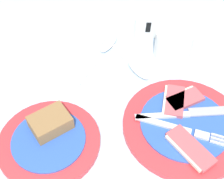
# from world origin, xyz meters

# --- Properties ---
(ground_plane) EXTENTS (3.00, 3.00, 0.00)m
(ground_plane) POSITION_xyz_m (0.00, 0.00, 0.00)
(ground_plane) COLOR #A3BCD1
(breakfast_plate) EXTENTS (0.24, 0.24, 0.02)m
(breakfast_plate) POSITION_xyz_m (0.09, -0.02, 0.01)
(breakfast_plate) COLOR red
(breakfast_plate) RESTS_ON ground_plane
(bread_plate) EXTENTS (0.19, 0.19, 0.04)m
(bread_plate) POSITION_xyz_m (-0.17, -0.02, 0.01)
(bread_plate) COLOR red
(bread_plate) RESTS_ON ground_plane
(sugar_cup) EXTENTS (0.09, 0.09, 0.06)m
(sugar_cup) POSITION_xyz_m (0.12, 0.19, 0.03)
(sugar_cup) COLOR white
(sugar_cup) RESTS_ON ground_plane
(number_card) EXTENTS (0.07, 0.05, 0.07)m
(number_card) POSITION_xyz_m (0.07, 0.27, 0.04)
(number_card) COLOR white
(number_card) RESTS_ON ground_plane
(teaspoon_by_saucer) EXTENTS (0.12, 0.17, 0.01)m
(teaspoon_by_saucer) POSITION_xyz_m (-0.05, 0.22, 0.01)
(teaspoon_by_saucer) COLOR silver
(teaspoon_by_saucer) RESTS_ON ground_plane
(teaspoon_near_cup) EXTENTS (0.10, 0.18, 0.01)m
(teaspoon_near_cup) POSITION_xyz_m (0.01, 0.17, 0.01)
(teaspoon_near_cup) COLOR silver
(teaspoon_near_cup) RESTS_ON ground_plane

